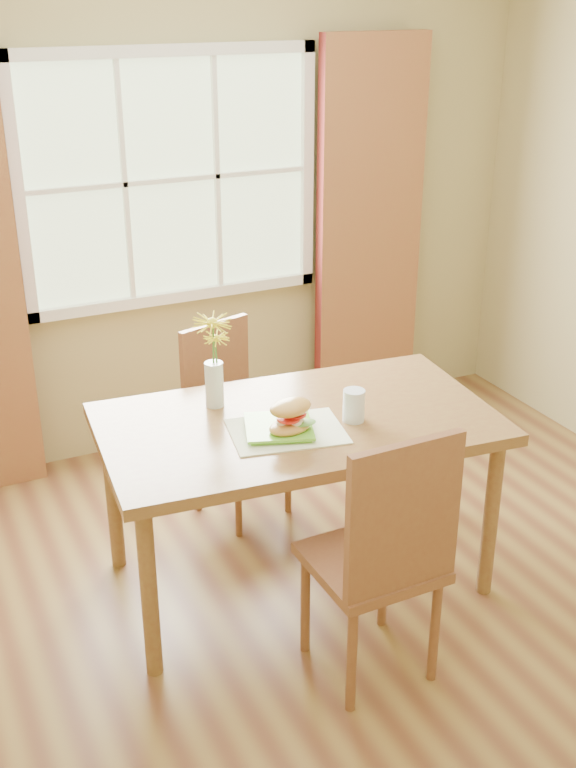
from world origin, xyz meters
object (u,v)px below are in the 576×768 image
Objects in this scene: dining_table at (298,436)px; water_glass at (354,406)px; chair_near at (386,551)px; croissant_sandwich at (290,417)px; chair_far at (230,412)px; flower_vase at (214,353)px.

water_glass reaches higher than dining_table.
chair_near is at bearing -108.16° from water_glass.
water_glass is (0.20, -0.11, 0.15)m from dining_table.
water_glass is (0.20, 0.60, 0.27)m from chair_near.
chair_far is at bearing 73.99° from croissant_sandwich.
flower_vase is at bearing 139.97° from dining_table.
chair_near is 5.15× the size of croissant_sandwich.
chair_near is (0.00, -0.71, -0.13)m from dining_table.
flower_vase is (-0.24, -0.44, 0.51)m from chair_far.
chair_near is at bearing -106.05° from chair_far.
croissant_sandwich is 0.51× the size of flower_vase.
chair_near is at bearing -91.50° from croissant_sandwich.
flower_vase reaches higher than water_glass.
croissant_sandwich is at bearing -67.28° from flower_vase.
croissant_sandwich is at bearing 98.49° from chair_near.
flower_vase is (-0.16, 0.39, 0.16)m from croissant_sandwich.
dining_table is 1.78× the size of chair_far.
dining_table is 8.22× the size of croissant_sandwich.
chair_near is 1.12× the size of chair_far.
dining_table is 0.49m from flower_vase.
chair_near is 0.66m from croissant_sandwich.
water_glass is at bearing -39.37° from flower_vase.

